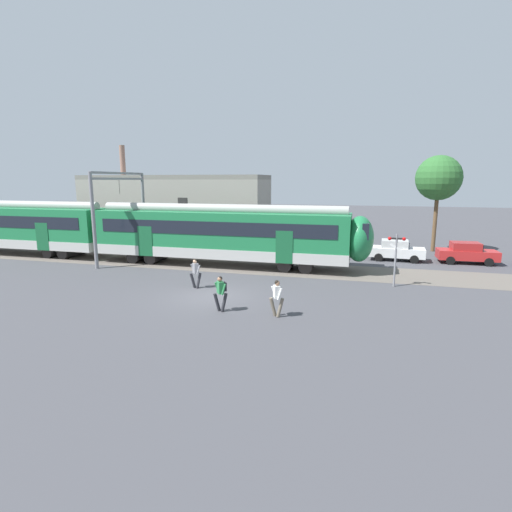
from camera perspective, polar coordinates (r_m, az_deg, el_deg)
ground_plane at (r=21.00m, az=-6.44°, el=-5.74°), size 160.00×160.00×0.00m
track_bed at (r=33.88m, az=-22.95°, el=-0.18°), size 80.00×4.40×0.01m
commuter_train at (r=32.08m, az=-19.74°, el=3.54°), size 38.05×3.07×4.73m
pedestrian_grey at (r=22.45m, az=-8.63°, el=-2.17°), size 0.68×0.43×1.67m
pedestrian_green at (r=18.37m, az=-5.04°, el=-4.93°), size 0.70×0.51×1.67m
pedestrian_white at (r=17.62m, az=2.98°, el=-5.68°), size 0.71×0.51×1.67m
parked_car_white at (r=31.74m, az=19.38°, el=0.80°), size 4.09×1.94×1.54m
parked_car_red at (r=32.65m, az=27.88°, el=0.42°), size 4.04×1.83×1.54m
catenary_gantry at (r=31.48m, az=-18.81°, el=7.24°), size 0.24×6.64×6.53m
crossing_signal at (r=23.64m, az=19.36°, el=0.58°), size 0.96×0.21×3.00m
background_building at (r=38.53m, az=-11.56°, el=6.49°), size 17.48×5.00×9.20m
street_tree_right at (r=36.64m, az=24.63°, el=10.06°), size 3.67×3.67×7.97m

